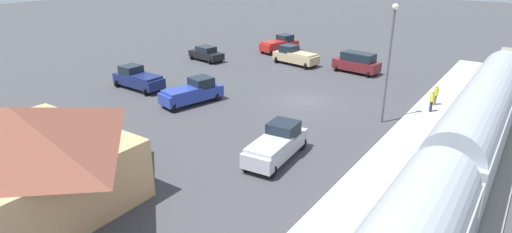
# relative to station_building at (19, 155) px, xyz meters

# --- Properties ---
(ground_plane) EXTENTS (200.00, 200.00, 0.00)m
(ground_plane) POSITION_rel_station_building_xyz_m (-4.00, -22.00, -2.74)
(ground_plane) COLOR #424247
(railway_track) EXTENTS (4.80, 70.00, 0.30)m
(railway_track) POSITION_rel_station_building_xyz_m (-18.00, -22.00, -2.64)
(railway_track) COLOR gray
(railway_track) RESTS_ON ground
(platform) EXTENTS (3.20, 46.00, 0.30)m
(platform) POSITION_rel_station_building_xyz_m (-14.00, -22.00, -2.59)
(platform) COLOR #B7B2A8
(platform) RESTS_ON ground
(station_building) EXTENTS (10.41, 9.23, 5.26)m
(station_building) POSITION_rel_station_building_xyz_m (0.00, 0.00, 0.00)
(station_building) COLOR tan
(station_building) RESTS_ON ground
(pedestrian_on_platform) EXTENTS (0.36, 0.36, 1.71)m
(pedestrian_on_platform) POSITION_rel_station_building_xyz_m (-13.71, -26.73, -1.46)
(pedestrian_on_platform) COLOR brown
(pedestrian_on_platform) RESTS_ON platform
(pedestrian_waiting_far) EXTENTS (0.36, 0.36, 1.71)m
(pedestrian_waiting_far) POSITION_rel_station_building_xyz_m (-13.82, -24.92, -1.46)
(pedestrian_waiting_far) COLOR #23284C
(pedestrian_waiting_far) RESTS_ON platform
(pickup_silver) EXTENTS (2.45, 5.56, 2.14)m
(pickup_silver) POSITION_rel_station_building_xyz_m (-7.84, -11.49, -1.71)
(pickup_silver) COLOR silver
(pickup_silver) RESTS_ON ground
(pickup_blue) EXTENTS (3.17, 5.71, 2.14)m
(pickup_blue) POSITION_rel_station_building_xyz_m (3.59, -16.20, -1.71)
(pickup_blue) COLOR #283D9E
(pickup_blue) RESTS_ON ground
(pickup_navy) EXTENTS (5.48, 2.68, 2.14)m
(pickup_navy) POSITION_rel_station_building_xyz_m (10.68, -16.28, -1.71)
(pickup_navy) COLOR navy
(pickup_navy) RESTS_ON ground
(suv_maroon) EXTENTS (5.09, 2.81, 2.22)m
(suv_maroon) POSITION_rel_station_building_xyz_m (-4.10, -33.57, -1.59)
(suv_maroon) COLOR maroon
(suv_maroon) RESTS_ON ground
(pickup_red) EXTENTS (3.22, 5.71, 2.14)m
(pickup_red) POSITION_rel_station_building_xyz_m (8.16, -37.68, -1.71)
(pickup_red) COLOR red
(pickup_red) RESTS_ON ground
(pickup_tan) EXTENTS (5.63, 3.10, 2.14)m
(pickup_tan) POSITION_rel_station_building_xyz_m (3.15, -32.91, -1.71)
(pickup_tan) COLOR #C6B284
(pickup_tan) RESTS_ON ground
(sedan_black) EXTENTS (4.72, 2.76, 1.74)m
(sedan_black) POSITION_rel_station_building_xyz_m (12.79, -28.44, -1.86)
(sedan_black) COLOR black
(sedan_black) RESTS_ON ground
(light_pole_near_platform) EXTENTS (0.44, 0.44, 8.83)m
(light_pole_near_platform) POSITION_rel_station_building_xyz_m (-11.20, -21.25, 2.72)
(light_pole_near_platform) COLOR #515156
(light_pole_near_platform) RESTS_ON ground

